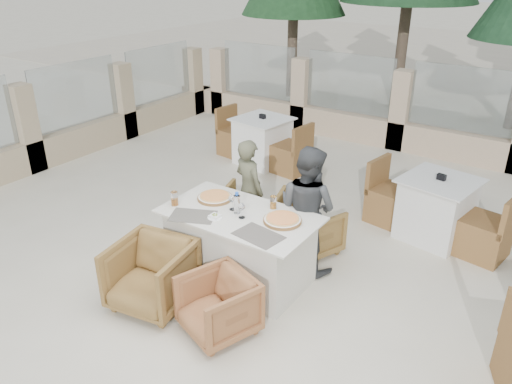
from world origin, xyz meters
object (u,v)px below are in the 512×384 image
Objects in this scene: beer_glass_left at (174,199)px; pizza_left at (215,197)px; wine_glass_centre at (232,202)px; wine_glass_near at (242,210)px; diner_right at (307,209)px; armchair_near_left at (151,275)px; diner_left at (249,190)px; dining_table at (240,246)px; bg_table_a at (262,141)px; pizza_right at (282,220)px; armchair_far_left at (251,216)px; armchair_near_right at (218,306)px; water_bottle at (237,203)px; beer_glass_right at (273,202)px; armchair_far_right at (310,229)px; bg_table_b at (436,209)px; olive_dish at (215,216)px.

pizza_left is at bearing 53.14° from beer_glass_left.
wine_glass_centre is 1.00× the size of wine_glass_near.
armchair_near_left is at bearing 65.66° from diner_right.
beer_glass_left is 0.12× the size of diner_left.
bg_table_a is at bearing 119.43° from dining_table.
pizza_right reaches higher than armchair_far_left.
armchair_near_right is 4.20m from bg_table_a.
water_bottle is 0.37× the size of armchair_near_right.
wine_glass_centre is 0.13× the size of diner_right.
beer_glass_right is 0.11× the size of diner_left.
beer_glass_left is at bearing 69.13° from armchair_far_right.
water_bottle is 0.12m from wine_glass_near.
beer_glass_left is (-0.26, -0.35, 0.05)m from pizza_left.
beer_glass_left is at bearing -126.86° from pizza_left.
beer_glass_right is at bearing 54.55° from dining_table.
diner_left reaches higher than bg_table_a.
armchair_far_left is at bearing 153.75° from diner_left.
bg_table_b reaches higher than armchair_far_left.
diner_right reaches higher than beer_glass_left.
beer_glass_right is 3.22m from bg_table_a.
wine_glass_centre is 0.29× the size of armchair_far_right.
pizza_left is 2.48× the size of beer_glass_left.
bg_table_a is (-2.09, 2.80, -0.41)m from pizza_right.
pizza_right is at bearing -107.69° from bg_table_b.
olive_dish is at bearing -119.46° from water_bottle.
pizza_left is 1.08m from armchair_near_left.
pizza_right is 2.07× the size of wine_glass_near.
armchair_near_right is 0.44× the size of diner_right.
olive_dish is at bearing -152.80° from pizza_right.
olive_dish is at bearing 1.15° from beer_glass_left.
pizza_left reaches higher than armchair_far_left.
beer_glass_right is at bearing 49.81° from water_bottle.
bg_table_a is (-1.64, 2.90, 0.00)m from dining_table.
armchair_near_left is at bearing -114.71° from olive_dish.
armchair_far_left reaches higher than armchair_far_right.
wine_glass_near is 0.13× the size of diner_right.
pizza_left is at bearing 78.99° from armchair_near_left.
armchair_near_left is at bearing -123.01° from wine_glass_near.
pizza_left reaches higher than armchair_far_right.
wine_glass_near is (0.49, -0.18, 0.07)m from pizza_left.
armchair_near_right is (0.27, -0.75, -0.58)m from wine_glass_near.
beer_glass_left is 0.24× the size of armchair_near_right.
pizza_left is 2.03× the size of wine_glass_near.
armchair_near_left reaches higher than armchair_near_right.
pizza_right is 3.51m from bg_table_a.
armchair_near_left is at bearing -113.57° from bg_table_b.
water_bottle is at bearing -53.38° from bg_table_a.
water_bottle reaches higher than armchair_far_right.
pizza_left is at bearing -58.69° from bg_table_a.
bg_table_a is (-0.95, 3.12, -0.46)m from beer_glass_left.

